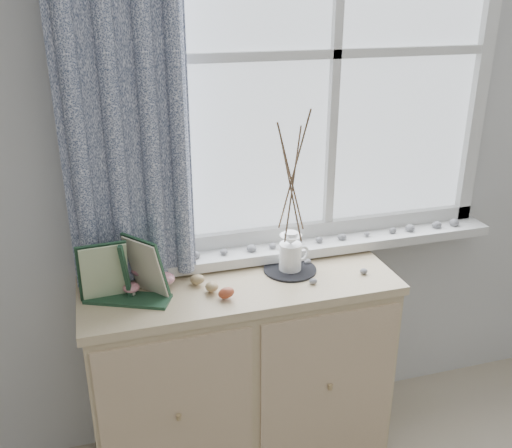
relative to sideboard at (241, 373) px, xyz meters
name	(u,v)px	position (x,y,z in m)	size (l,w,h in m)	color
sideboard	(241,373)	(0.00, 0.00, 0.00)	(1.20, 0.45, 0.85)	tan
botanical_book	(126,274)	(-0.42, -0.05, 0.55)	(0.35, 0.13, 0.24)	#1D3C27
toadstool_cluster	(148,273)	(-0.34, 0.05, 0.49)	(0.19, 0.17, 0.11)	white
wooden_eggs	(212,286)	(-0.12, -0.05, 0.45)	(0.13, 0.17, 0.06)	#A2865A
songbird_figurine	(286,253)	(0.23, 0.12, 0.46)	(0.13, 0.06, 0.07)	beige
crocheted_doily	(290,270)	(0.21, 0.03, 0.43)	(0.21, 0.21, 0.01)	black
twig_pitcher	(292,178)	(0.21, 0.03, 0.81)	(0.29, 0.29, 0.67)	white
sideboard_pebbles	(315,269)	(0.30, 0.00, 0.44)	(0.33, 0.23, 0.02)	gray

